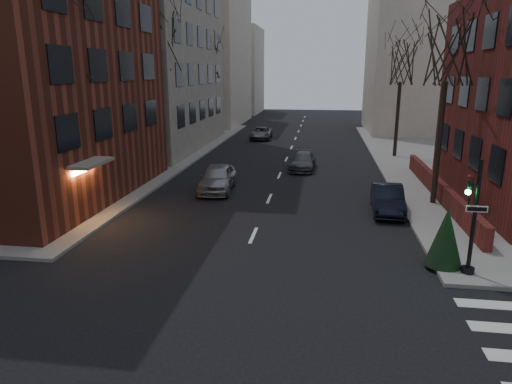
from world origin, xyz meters
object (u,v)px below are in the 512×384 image
car_lane_silver (217,178)px  car_lane_far (261,133)px  evergreen_shrub (446,237)px  tree_left_b (160,42)px  traffic_signal (472,225)px  streetlamp_far (219,97)px  tree_left_c (208,60)px  tree_right_b (402,63)px  tree_left_a (70,36)px  tree_right_a (449,48)px  streetlamp_near (151,114)px  car_lane_gray (303,161)px  parked_sedan (387,199)px

car_lane_silver → car_lane_far: (-0.29, 21.73, -0.17)m
evergreen_shrub → tree_left_b: bearing=134.4°
traffic_signal → streetlamp_far: size_ratio=0.64×
tree_left_c → tree_right_b: tree_left_c is taller
traffic_signal → car_lane_far: 34.02m
tree_left_a → streetlamp_far: 28.32m
tree_left_b → traffic_signal: bearing=-45.5°
traffic_signal → evergreen_shrub: (-0.63, 0.56, -0.68)m
car_lane_silver → tree_left_a: bearing=-139.6°
tree_right_a → car_lane_silver: tree_right_a is taller
streetlamp_near → car_lane_gray: bearing=23.2°
tree_left_a → traffic_signal: bearing=-16.6°
streetlamp_far → car_lane_gray: size_ratio=1.49×
car_lane_gray → tree_right_a: bearing=-45.3°
car_lane_gray → parked_sedan: bearing=-61.6°
tree_left_c → tree_right_b: bearing=-24.4°
tree_left_b → streetlamp_near: 6.18m
traffic_signal → car_lane_silver: bearing=137.5°
tree_left_b → streetlamp_far: 16.68m
tree_right_a → parked_sedan: tree_right_a is taller
tree_left_a → tree_right_a: size_ratio=1.06×
streetlamp_near → evergreen_shrub: (15.50, -12.44, -3.01)m
tree_right_a → streetlamp_far: bearing=125.3°
tree_left_c → streetlamp_far: 4.33m
streetlamp_near → car_lane_silver: (4.93, -2.73, -3.45)m
tree_right_a → car_lane_silver: (-12.07, 1.27, -7.24)m
traffic_signal → car_lane_gray: (-6.45, 17.15, -1.30)m
traffic_signal → streetlamp_near: bearing=141.1°
car_lane_far → evergreen_shrub: bearing=-72.4°
traffic_signal → tree_left_b: 24.87m
traffic_signal → tree_right_a: (0.86, 9.01, 6.12)m
tree_right_b → parked_sedan: 17.31m
tree_left_c → parked_sedan: 28.96m
tree_left_b → streetlamp_far: tree_left_b is taller
streetlamp_near → car_lane_far: bearing=76.3°
tree_left_a → parked_sedan: tree_left_a is taller
tree_left_a → evergreen_shrub: 18.21m
car_lane_gray → car_lane_far: car_lane_far is taller
parked_sedan → traffic_signal: bearing=-74.4°
streetlamp_near → tree_right_a: bearing=-13.2°
tree_right_a → parked_sedan: (-2.60, -1.66, -7.34)m
tree_left_b → car_lane_far: 17.92m
tree_right_a → car_lane_gray: 13.22m
tree_left_a → car_lane_silver: 10.83m
tree_right_a → streetlamp_near: (-17.00, 4.00, -3.79)m
tree_left_b → car_lane_silver: 11.92m
tree_left_b → parked_sedan: bearing=-32.8°
tree_left_a → tree_left_b: (0.00, 12.00, 0.44)m
tree_right_a → parked_sedan: bearing=-147.4°
car_lane_far → streetlamp_near: bearing=-105.2°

